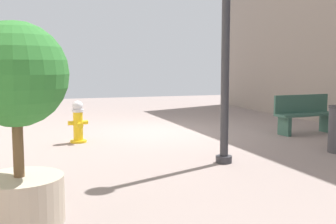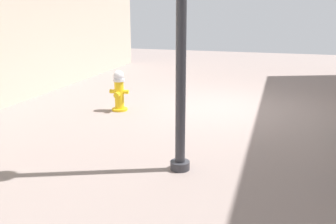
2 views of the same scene
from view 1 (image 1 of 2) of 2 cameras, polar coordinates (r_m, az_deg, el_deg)
name	(u,v)px [view 1 (image 1 of 2)]	position (r m, az deg, el deg)	size (l,w,h in m)	color
ground_plane	(163,131)	(10.50, -0.65, -2.67)	(23.40, 23.40, 0.00)	gray
fire_hydrant	(78,122)	(9.10, -12.37, -1.31)	(0.44, 0.41, 0.91)	gold
bench_near	(304,114)	(10.64, 18.40, -0.20)	(1.65, 0.55, 0.95)	#33594C
planter_tree	(16,106)	(4.50, -20.28, 0.81)	(1.09, 1.09, 2.11)	tan
street_lamp	(226,1)	(7.06, 8.08, 15.02)	(0.36, 0.36, 4.43)	#2D2D33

